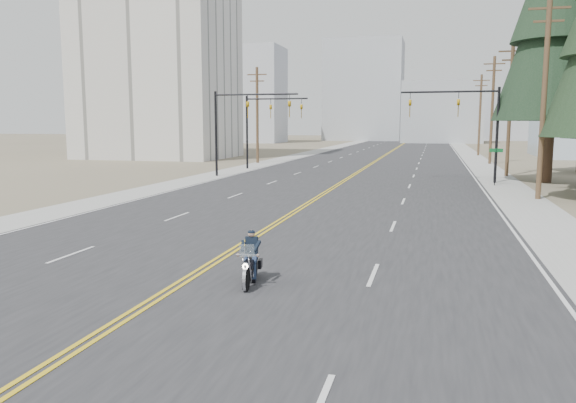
# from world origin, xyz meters

# --- Properties ---
(ground_plane) EXTENTS (400.00, 400.00, 0.00)m
(ground_plane) POSITION_xyz_m (0.00, 0.00, 0.00)
(ground_plane) COLOR #776D56
(ground_plane) RESTS_ON ground
(road) EXTENTS (20.00, 200.00, 0.01)m
(road) POSITION_xyz_m (0.00, 70.00, 0.01)
(road) COLOR #303033
(road) RESTS_ON ground
(sidewalk_left) EXTENTS (3.00, 200.00, 0.01)m
(sidewalk_left) POSITION_xyz_m (-11.50, 70.00, 0.01)
(sidewalk_left) COLOR #A5A5A0
(sidewalk_left) RESTS_ON ground
(sidewalk_right) EXTENTS (3.00, 200.00, 0.01)m
(sidewalk_right) POSITION_xyz_m (11.50, 70.00, 0.01)
(sidewalk_right) COLOR #A5A5A0
(sidewalk_right) RESTS_ON ground
(traffic_mast_left) EXTENTS (7.10, 0.26, 7.00)m
(traffic_mast_left) POSITION_xyz_m (-8.98, 32.00, 4.94)
(traffic_mast_left) COLOR black
(traffic_mast_left) RESTS_ON ground
(traffic_mast_right) EXTENTS (7.10, 0.26, 7.00)m
(traffic_mast_right) POSITION_xyz_m (8.98, 32.00, 4.94)
(traffic_mast_right) COLOR black
(traffic_mast_right) RESTS_ON ground
(traffic_mast_far) EXTENTS (6.10, 0.26, 7.00)m
(traffic_mast_far) POSITION_xyz_m (-9.31, 40.00, 4.87)
(traffic_mast_far) COLOR black
(traffic_mast_far) RESTS_ON ground
(street_sign) EXTENTS (0.90, 0.06, 2.62)m
(street_sign) POSITION_xyz_m (10.80, 30.00, 1.80)
(street_sign) COLOR black
(street_sign) RESTS_ON ground
(utility_pole_b) EXTENTS (2.20, 0.30, 11.50)m
(utility_pole_b) POSITION_xyz_m (12.50, 23.00, 5.98)
(utility_pole_b) COLOR brown
(utility_pole_b) RESTS_ON ground
(utility_pole_c) EXTENTS (2.20, 0.30, 11.00)m
(utility_pole_c) POSITION_xyz_m (12.50, 38.00, 5.73)
(utility_pole_c) COLOR brown
(utility_pole_c) RESTS_ON ground
(utility_pole_d) EXTENTS (2.20, 0.30, 11.50)m
(utility_pole_d) POSITION_xyz_m (12.50, 53.00, 5.98)
(utility_pole_d) COLOR brown
(utility_pole_d) RESTS_ON ground
(utility_pole_e) EXTENTS (2.20, 0.30, 11.00)m
(utility_pole_e) POSITION_xyz_m (12.50, 70.00, 5.73)
(utility_pole_e) COLOR brown
(utility_pole_e) RESTS_ON ground
(utility_pole_left) EXTENTS (2.20, 0.30, 10.50)m
(utility_pole_left) POSITION_xyz_m (-12.50, 48.00, 5.48)
(utility_pole_left) COLOR brown
(utility_pole_left) RESTS_ON ground
(apartment_block) EXTENTS (18.00, 14.00, 30.00)m
(apartment_block) POSITION_xyz_m (-28.00, 55.00, 15.00)
(apartment_block) COLOR silver
(apartment_block) RESTS_ON ground
(haze_bldg_a) EXTENTS (14.00, 12.00, 22.00)m
(haze_bldg_a) POSITION_xyz_m (-35.00, 115.00, 11.00)
(haze_bldg_a) COLOR #B7BCC6
(haze_bldg_a) RESTS_ON ground
(haze_bldg_b) EXTENTS (18.00, 14.00, 14.00)m
(haze_bldg_b) POSITION_xyz_m (8.00, 125.00, 7.00)
(haze_bldg_b) COLOR #ADB2B7
(haze_bldg_b) RESTS_ON ground
(haze_bldg_d) EXTENTS (20.00, 15.00, 26.00)m
(haze_bldg_d) POSITION_xyz_m (-12.00, 140.00, 13.00)
(haze_bldg_d) COLOR #ADB2B7
(haze_bldg_d) RESTS_ON ground
(haze_bldg_e) EXTENTS (14.00, 14.00, 12.00)m
(haze_bldg_e) POSITION_xyz_m (25.00, 150.00, 6.00)
(haze_bldg_e) COLOR #B7BCC6
(haze_bldg_e) RESTS_ON ground
(haze_bldg_f) EXTENTS (12.00, 12.00, 16.00)m
(haze_bldg_f) POSITION_xyz_m (-50.00, 130.00, 8.00)
(haze_bldg_f) COLOR #ADB2B7
(haze_bldg_f) RESTS_ON ground
(motorcyclist) EXTENTS (1.08, 1.97, 1.46)m
(motorcyclist) POSITION_xyz_m (1.84, 2.28, 0.73)
(motorcyclist) COLOR black
(motorcyclist) RESTS_ON ground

